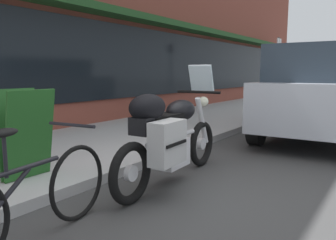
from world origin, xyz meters
name	(u,v)px	position (x,y,z in m)	size (l,w,h in m)	color
ground_plane	(206,194)	(0.00, 0.00, 0.00)	(80.00, 80.00, 0.00)	#393939
storefront_building	(193,6)	(6.97, 4.29, 3.51)	(21.95, 0.90, 7.19)	brown
sidewalk_curb	(258,106)	(9.00, 2.63, 0.06)	(30.00, 3.01, 0.12)	#A6A6A6
touring_motorcycle	(169,134)	(0.01, 0.49, 0.60)	(2.21, 0.74, 1.39)	black
parked_bicycle	(30,199)	(-1.69, 0.56, 0.37)	(1.68, 0.48, 0.92)	black
parked_minivan	(326,91)	(4.16, -0.44, 0.93)	(4.75, 2.25, 1.74)	#9EA3AD
sandwich_board_sign	(24,134)	(-0.96, 1.76, 0.62)	(0.55, 0.42, 0.98)	#1E511E
parking_sign_pole	(278,66)	(8.59, 1.84, 1.52)	(0.44, 0.07, 2.35)	#59595B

